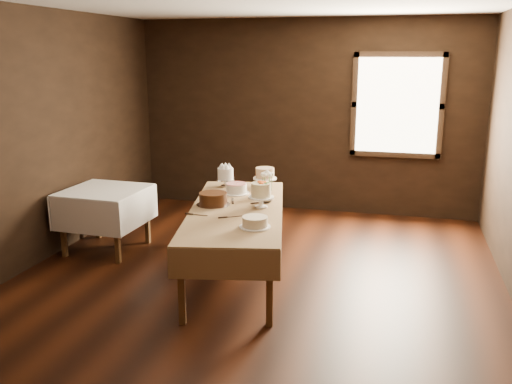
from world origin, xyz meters
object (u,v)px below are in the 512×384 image
(cake_chocolate, at_px, (213,199))
(cake_cream, at_px, (255,222))
(cake_meringue, at_px, (226,178))
(cake_lattice, at_px, (236,189))
(flower_vase, at_px, (267,197))
(display_table, at_px, (236,213))
(side_table, at_px, (105,197))
(cake_flowers, at_px, (261,196))
(cake_server_c, at_px, (233,200))
(cake_speckled, at_px, (265,178))
(cake_caramel, at_px, (263,191))
(cake_server_a, at_px, (235,217))
(cake_server_e, at_px, (201,215))
(cake_server_d, at_px, (265,202))

(cake_chocolate, bearing_deg, cake_cream, -44.75)
(cake_meringue, relative_size, cake_lattice, 0.87)
(cake_meringue, bearing_deg, flower_vase, -41.10)
(display_table, relative_size, side_table, 2.77)
(cake_lattice, height_order, cake_flowers, cake_flowers)
(cake_lattice, xyz_separation_m, cake_server_c, (0.05, -0.29, -0.05))
(cake_lattice, bearing_deg, cake_speckled, 58.57)
(cake_caramel, relative_size, cake_server_a, 0.91)
(cake_lattice, xyz_separation_m, cake_server_e, (-0.09, -0.93, -0.05))
(display_table, bearing_deg, cake_server_a, -76.03)
(display_table, bearing_deg, flower_vase, 49.54)
(cake_caramel, height_order, cake_cream, cake_caramel)
(cake_meringue, height_order, flower_vase, cake_meringue)
(cake_lattice, distance_m, cake_caramel, 0.34)
(cake_lattice, bearing_deg, side_table, -171.67)
(cake_server_a, distance_m, flower_vase, 0.64)
(cake_lattice, bearing_deg, cake_caramel, -12.25)
(cake_flowers, distance_m, cake_server_e, 0.68)
(cake_server_d, bearing_deg, cake_server_c, 140.40)
(cake_meringue, relative_size, cake_server_d, 1.09)
(cake_meringue, relative_size, cake_server_c, 1.09)
(cake_speckled, bearing_deg, cake_server_e, -103.89)
(flower_vase, bearing_deg, cake_flowers, -93.02)
(cake_lattice, relative_size, cake_server_d, 1.25)
(cake_lattice, distance_m, cake_server_a, 0.93)
(cake_speckled, distance_m, cake_flowers, 0.91)
(side_table, bearing_deg, cake_server_c, -2.25)
(cake_speckled, bearing_deg, cake_server_d, -76.24)
(display_table, xyz_separation_m, flower_vase, (0.25, 0.30, 0.12))
(cake_cream, bearing_deg, cake_speckled, 100.62)
(cake_caramel, bearing_deg, side_table, -175.23)
(cake_flowers, bearing_deg, cake_chocolate, -174.22)
(cake_lattice, height_order, cake_cream, cake_lattice)
(cake_chocolate, bearing_deg, cake_server_e, -89.78)
(cake_lattice, height_order, flower_vase, flower_vase)
(cake_caramel, distance_m, cake_chocolate, 0.63)
(cake_server_a, height_order, flower_vase, flower_vase)
(side_table, xyz_separation_m, cake_cream, (2.09, -0.93, 0.13))
(cake_cream, height_order, flower_vase, flower_vase)
(cake_caramel, height_order, cake_server_e, cake_caramel)
(cake_meringue, relative_size, cake_flowers, 0.95)
(side_table, height_order, cake_server_d, cake_server_d)
(cake_cream, distance_m, flower_vase, 0.88)
(cake_lattice, relative_size, cake_server_e, 1.25)
(cake_caramel, relative_size, cake_flowers, 0.80)
(cake_server_c, bearing_deg, cake_chocolate, 134.40)
(cake_server_d, bearing_deg, cake_cream, -122.27)
(cake_server_a, relative_size, flower_vase, 1.86)
(cake_lattice, bearing_deg, cake_flowers, -49.81)
(cake_server_a, bearing_deg, side_table, 128.45)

